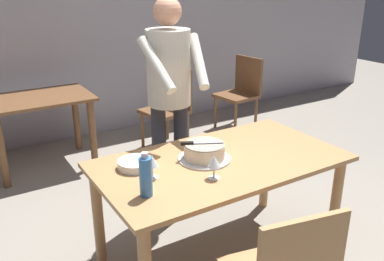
# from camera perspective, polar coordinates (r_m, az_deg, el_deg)

# --- Properties ---
(ground_plane) EXTENTS (14.00, 14.00, 0.00)m
(ground_plane) POSITION_cam_1_polar(r_m,az_deg,el_deg) (3.04, 3.66, -16.94)
(ground_plane) COLOR gray
(back_wall) EXTENTS (10.00, 0.12, 2.70)m
(back_wall) POSITION_cam_1_polar(r_m,az_deg,el_deg) (5.02, -15.58, 14.23)
(back_wall) COLOR #ADA8B2
(back_wall) RESTS_ON ground_plane
(main_dining_table) EXTENTS (1.59, 0.87, 0.75)m
(main_dining_table) POSITION_cam_1_polar(r_m,az_deg,el_deg) (2.70, 3.97, -6.11)
(main_dining_table) COLOR tan
(main_dining_table) RESTS_ON ground_plane
(cake_on_platter) EXTENTS (0.34, 0.34, 0.11)m
(cake_on_platter) POSITION_cam_1_polar(r_m,az_deg,el_deg) (2.62, 1.73, -3.01)
(cake_on_platter) COLOR silver
(cake_on_platter) RESTS_ON main_dining_table
(cake_knife) EXTENTS (0.25, 0.14, 0.02)m
(cake_knife) POSITION_cam_1_polar(r_m,az_deg,el_deg) (2.59, 0.16, -1.76)
(cake_knife) COLOR silver
(cake_knife) RESTS_ON cake_on_platter
(plate_stack) EXTENTS (0.22, 0.22, 0.05)m
(plate_stack) POSITION_cam_1_polar(r_m,az_deg,el_deg) (2.54, -7.83, -4.62)
(plate_stack) COLOR white
(plate_stack) RESTS_ON main_dining_table
(wine_glass_near) EXTENTS (0.08, 0.08, 0.14)m
(wine_glass_near) POSITION_cam_1_polar(r_m,az_deg,el_deg) (2.36, 3.08, -4.41)
(wine_glass_near) COLOR silver
(wine_glass_near) RESTS_ON main_dining_table
(wine_glass_far) EXTENTS (0.08, 0.08, 0.14)m
(wine_glass_far) POSITION_cam_1_polar(r_m,az_deg,el_deg) (2.38, -5.58, -4.30)
(wine_glass_far) COLOR silver
(wine_glass_far) RESTS_ON main_dining_table
(water_bottle) EXTENTS (0.07, 0.07, 0.25)m
(water_bottle) POSITION_cam_1_polar(r_m,az_deg,el_deg) (2.19, -6.42, -6.29)
(water_bottle) COLOR #387AC6
(water_bottle) RESTS_ON main_dining_table
(person_cutting_cake) EXTENTS (0.46, 0.57, 1.72)m
(person_cutting_cake) POSITION_cam_1_polar(r_m,az_deg,el_deg) (3.05, -3.15, 5.87)
(person_cutting_cake) COLOR #2D2D38
(person_cutting_cake) RESTS_ON ground_plane
(background_table) EXTENTS (1.00, 0.70, 0.74)m
(background_table) POSITION_cam_1_polar(r_m,az_deg,el_deg) (4.35, -20.30, 2.32)
(background_table) COLOR brown
(background_table) RESTS_ON ground_plane
(background_chair_0) EXTENTS (0.49, 0.49, 0.90)m
(background_chair_0) POSITION_cam_1_polar(r_m,az_deg,el_deg) (5.26, 6.76, 5.57)
(background_chair_0) COLOR brown
(background_chair_0) RESTS_ON ground_plane
(background_chair_2) EXTENTS (0.51, 0.51, 0.90)m
(background_chair_2) POSITION_cam_1_polar(r_m,az_deg,el_deg) (4.63, -3.10, 3.58)
(background_chair_2) COLOR brown
(background_chair_2) RESTS_ON ground_plane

